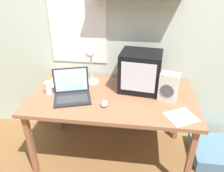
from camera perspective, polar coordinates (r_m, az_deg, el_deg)
ground_plane at (r=2.45m, az=-0.00°, el=-17.07°), size 12.00×12.00×0.00m
back_wall at (r=2.20m, az=1.60°, el=16.93°), size 5.60×0.24×2.60m
corner_desk at (r=2.03m, az=-0.00°, el=-3.95°), size 1.51×0.80×0.72m
crt_monitor at (r=2.04m, az=7.43°, el=3.80°), size 0.40×0.35×0.37m
laptop at (r=1.99m, az=-10.46°, el=-1.15°), size 0.38×0.34×0.25m
desk_lamp at (r=2.12m, az=-5.61°, el=5.89°), size 0.14×0.16×0.37m
juice_glass at (r=2.09m, az=-16.29°, el=-0.63°), size 0.07×0.07×0.12m
space_heater at (r=1.94m, az=14.55°, el=-0.28°), size 0.18×0.15×0.26m
computer_mouse at (r=1.86m, az=-2.04°, el=-4.60°), size 0.06×0.11×0.03m
loose_paper_near_laptop at (r=2.27m, az=-12.96°, el=0.77°), size 0.28×0.26×0.00m
loose_paper_near_monitor at (r=1.81m, az=17.65°, el=-7.71°), size 0.28×0.27×0.00m
floor_cushion at (r=2.60m, az=25.30°, el=-15.32°), size 0.46×0.46×0.13m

